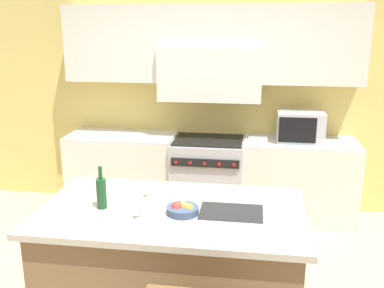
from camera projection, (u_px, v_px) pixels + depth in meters
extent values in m
cube|color=#DBC166|center=(212.00, 97.00, 5.13)|extent=(10.00, 0.06, 2.70)
cube|color=silver|center=(211.00, 44.00, 4.77)|extent=(3.34, 0.34, 0.85)
cube|color=silver|center=(210.00, 74.00, 4.83)|extent=(1.16, 0.40, 0.60)
cube|color=silver|center=(123.00, 173.00, 5.18)|extent=(1.26, 0.62, 0.90)
cube|color=silver|center=(122.00, 136.00, 5.06)|extent=(1.26, 0.62, 0.03)
cube|color=silver|center=(298.00, 182.00, 4.90)|extent=(1.26, 0.62, 0.90)
cube|color=silver|center=(301.00, 142.00, 4.77)|extent=(1.26, 0.62, 0.03)
cube|color=#B7B7BC|center=(208.00, 178.00, 5.02)|extent=(0.81, 0.66, 0.90)
cube|color=black|center=(208.00, 140.00, 4.90)|extent=(0.78, 0.61, 0.01)
cube|color=black|center=(205.00, 163.00, 4.62)|extent=(0.74, 0.02, 0.09)
cylinder|color=#B21E1E|center=(176.00, 162.00, 4.65)|extent=(0.04, 0.02, 0.04)
cylinder|color=#B21E1E|center=(190.00, 163.00, 4.63)|extent=(0.04, 0.02, 0.04)
cylinder|color=#B21E1E|center=(205.00, 163.00, 4.61)|extent=(0.04, 0.02, 0.04)
cylinder|color=#B21E1E|center=(219.00, 164.00, 4.58)|extent=(0.04, 0.02, 0.04)
cylinder|color=#B21E1E|center=(234.00, 165.00, 4.56)|extent=(0.04, 0.02, 0.04)
cube|color=#B7B7BC|center=(300.00, 126.00, 4.73)|extent=(0.50, 0.37, 0.34)
cube|color=black|center=(297.00, 130.00, 4.55)|extent=(0.39, 0.01, 0.27)
cube|color=brown|center=(172.00, 268.00, 3.16)|extent=(1.77, 0.99, 0.87)
cube|color=#B2A893|center=(172.00, 211.00, 3.04)|extent=(1.88, 1.08, 0.04)
cube|color=#2D2D30|center=(231.00, 213.00, 2.98)|extent=(0.44, 0.32, 0.01)
cylinder|color=#B2B2B7|center=(233.00, 202.00, 3.16)|extent=(0.02, 0.02, 0.00)
cylinder|color=#194723|center=(101.00, 193.00, 3.02)|extent=(0.07, 0.07, 0.22)
cylinder|color=#194723|center=(100.00, 173.00, 2.98)|extent=(0.03, 0.03, 0.09)
cylinder|color=white|center=(140.00, 219.00, 2.87)|extent=(0.06, 0.06, 0.01)
cylinder|color=white|center=(139.00, 213.00, 2.85)|extent=(0.01, 0.01, 0.08)
cone|color=white|center=(139.00, 199.00, 2.83)|extent=(0.06, 0.06, 0.11)
cylinder|color=white|center=(149.00, 197.00, 3.23)|extent=(0.06, 0.06, 0.01)
cylinder|color=white|center=(149.00, 192.00, 3.22)|extent=(0.01, 0.01, 0.08)
cone|color=white|center=(149.00, 180.00, 3.20)|extent=(0.06, 0.06, 0.11)
cylinder|color=#384C6B|center=(183.00, 210.00, 2.95)|extent=(0.22, 0.22, 0.05)
sphere|color=red|center=(177.00, 208.00, 2.95)|extent=(0.08, 0.08, 0.08)
sphere|color=gold|center=(189.00, 208.00, 2.94)|extent=(0.06, 0.06, 0.06)
sphere|color=gold|center=(183.00, 206.00, 2.97)|extent=(0.07, 0.07, 0.07)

